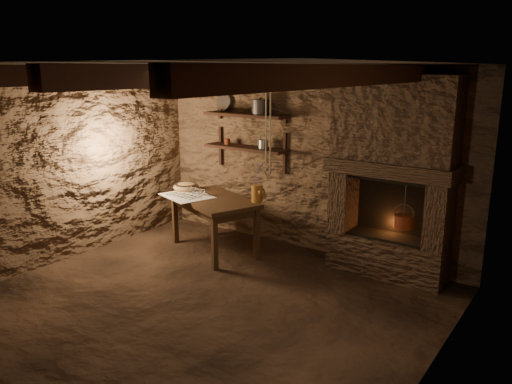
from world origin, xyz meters
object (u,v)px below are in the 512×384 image
Objects in this scene: work_table at (214,222)px; red_pot at (404,221)px; wooden_bowl at (186,187)px; stoneware_jug at (257,185)px; iron_stockpot at (261,108)px.

work_table is 2.69× the size of red_pot.
wooden_bowl is 2.94m from red_pot.
wooden_bowl is at bearing -168.85° from work_table.
stoneware_jug is 1.80m from red_pot.
red_pot is at bearing -3.36° from iron_stockpot.
work_table is at bearing -114.02° from iron_stockpot.
stoneware_jug is 0.93× the size of red_pot.
iron_stockpot is at bearing 176.64° from red_pot.
wooden_bowl is at bearing 164.94° from stoneware_jug.
wooden_bowl is 1.55× the size of iron_stockpot.
red_pot is at bearing 34.57° from work_table.
red_pot is at bearing 8.24° from wooden_bowl.
wooden_bowl is (-0.58, 0.11, 0.38)m from work_table.
iron_stockpot is 0.43× the size of red_pot.
iron_stockpot is 2.35m from red_pot.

